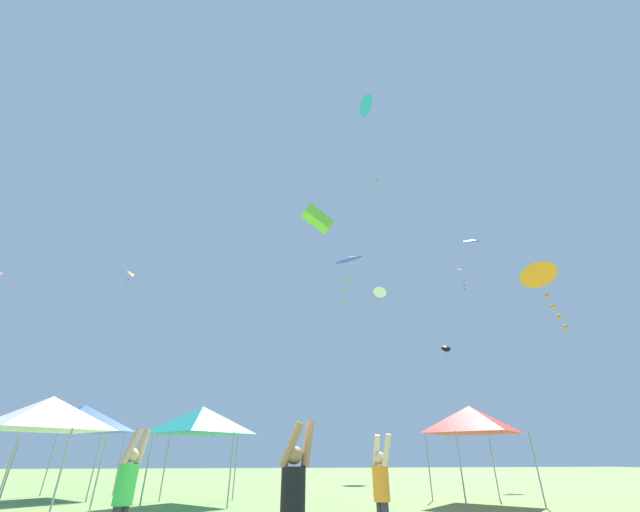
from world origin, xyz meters
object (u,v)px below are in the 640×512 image
(canopy_tent_white, at_px, (49,413))
(kite_cyan_delta, at_px, (365,105))
(canopy_tent_blue, at_px, (82,418))
(kite_white_delta, at_px, (380,292))
(canopy_tent_red, at_px, (471,419))
(kite_lime_box, at_px, (317,219))
(person_watcher_orange, at_px, (382,488))
(person_flyer_green, at_px, (125,489))
(kite_black_delta, at_px, (446,349))
(kite_lime_delta, at_px, (377,180))
(kite_orange_delta, at_px, (539,276))
(kite_magenta_diamond, at_px, (464,271))
(canopy_tent_teal, at_px, (202,420))
(kite_blue_delta, at_px, (348,260))
(kite_blue_diamond, at_px, (472,240))
(person_companion_black, at_px, (294,500))
(kite_orange_diamond, at_px, (131,274))

(canopy_tent_white, xyz_separation_m, kite_cyan_delta, (10.97, 1.93, 16.90))
(canopy_tent_blue, distance_m, kite_white_delta, 28.78)
(canopy_tent_red, bearing_deg, kite_lime_box, -176.25)
(canopy_tent_blue, height_order, kite_white_delta, kite_white_delta)
(person_watcher_orange, height_order, kite_cyan_delta, kite_cyan_delta)
(person_flyer_green, xyz_separation_m, kite_black_delta, (18.84, 25.76, 9.46))
(kite_cyan_delta, distance_m, kite_black_delta, 23.95)
(kite_lime_delta, bearing_deg, kite_orange_delta, -83.85)
(kite_black_delta, bearing_deg, kite_cyan_delta, -122.39)
(canopy_tent_red, distance_m, kite_magenta_diamond, 21.24)
(person_flyer_green, height_order, canopy_tent_red, canopy_tent_red)
(canopy_tent_white, bearing_deg, kite_orange_delta, -1.30)
(kite_cyan_delta, xyz_separation_m, kite_orange_delta, (6.00, -2.32, -11.53))
(kite_lime_box, bearing_deg, canopy_tent_white, -168.09)
(canopy_tent_blue, relative_size, kite_orange_delta, 1.31)
(canopy_tent_teal, distance_m, kite_black_delta, 26.71)
(canopy_tent_blue, bearing_deg, kite_blue_delta, -12.13)
(canopy_tent_blue, bearing_deg, kite_orange_delta, -19.87)
(kite_lime_delta, height_order, kite_blue_diamond, kite_lime_delta)
(canopy_tent_teal, relative_size, kite_orange_delta, 1.20)
(kite_black_delta, relative_size, kite_blue_diamond, 1.37)
(canopy_tent_white, bearing_deg, kite_blue_delta, 20.78)
(person_companion_black, height_order, canopy_tent_white, canopy_tent_white)
(person_flyer_green, bearing_deg, kite_cyan_delta, 45.29)
(person_watcher_orange, height_order, kite_lime_box, kite_lime_box)
(kite_magenta_diamond, bearing_deg, canopy_tent_blue, -158.96)
(kite_orange_diamond, height_order, kite_blue_diamond, kite_orange_diamond)
(canopy_tent_teal, relative_size, kite_orange_diamond, 2.03)
(kite_blue_diamond, bearing_deg, kite_magenta_diamond, 64.62)
(person_watcher_orange, xyz_separation_m, canopy_tent_red, (5.74, 6.97, 1.82))
(person_watcher_orange, relative_size, canopy_tent_teal, 0.59)
(person_companion_black, distance_m, kite_magenta_diamond, 32.34)
(person_flyer_green, distance_m, kite_blue_diamond, 23.42)
(canopy_tent_blue, relative_size, canopy_tent_teal, 1.09)
(canopy_tent_red, xyz_separation_m, kite_black_delta, (8.50, 18.52, 7.67))
(kite_orange_diamond, bearing_deg, kite_lime_box, -52.64)
(kite_cyan_delta, distance_m, kite_lime_delta, 13.86)
(kite_orange_diamond, bearing_deg, kite_black_delta, -1.35)
(kite_orange_diamond, distance_m, kite_magenta_diamond, 30.57)
(kite_orange_diamond, bearing_deg, canopy_tent_blue, -70.96)
(person_watcher_orange, distance_m, kite_black_delta, 30.69)
(canopy_tent_red, height_order, kite_orange_delta, kite_orange_delta)
(person_flyer_green, relative_size, canopy_tent_red, 0.60)
(kite_lime_box, height_order, kite_orange_diamond, kite_orange_diamond)
(kite_cyan_delta, relative_size, kite_lime_box, 0.97)
(kite_white_delta, bearing_deg, kite_orange_diamond, -176.47)
(kite_cyan_delta, height_order, kite_black_delta, kite_cyan_delta)
(canopy_tent_blue, bearing_deg, kite_blue_diamond, 2.10)
(person_companion_black, xyz_separation_m, kite_orange_diamond, (-13.50, 28.64, 15.60))
(kite_black_delta, distance_m, kite_blue_delta, 21.14)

